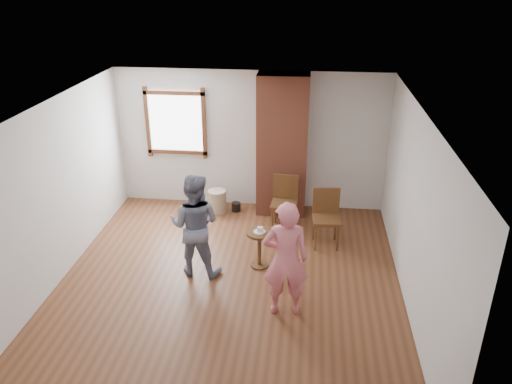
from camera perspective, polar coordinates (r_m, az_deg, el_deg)
ground at (r=7.45m, az=-3.13°, el=-10.53°), size 5.50×5.50×0.00m
room_shell at (r=7.14m, az=-3.13°, el=4.30°), size 5.04×5.52×2.62m
brick_chimney at (r=9.02m, az=3.02°, el=5.26°), size 0.90×0.50×2.60m
stoneware_crock at (r=9.42m, az=-4.46°, el=-1.05°), size 0.43×0.43×0.43m
dark_pot at (r=9.48m, az=-2.29°, el=-1.69°), size 0.21×0.21×0.17m
dining_chair_left at (r=8.75m, az=3.30°, el=-0.83°), size 0.47×0.47×0.95m
dining_chair_right at (r=8.30m, az=8.03°, el=-2.52°), size 0.48×0.48×0.95m
side_table at (r=7.65m, az=0.39°, el=-5.87°), size 0.40×0.40×0.60m
cake_plate at (r=7.55m, az=0.39°, el=-4.55°), size 0.18×0.18×0.01m
cake_slice at (r=7.54m, az=0.47°, el=-4.33°), size 0.08×0.07×0.06m
man at (r=7.38m, az=-7.01°, el=-3.75°), size 0.84×0.68×1.60m
person_pink at (r=6.50m, az=3.39°, el=-7.68°), size 0.63×0.45×1.64m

